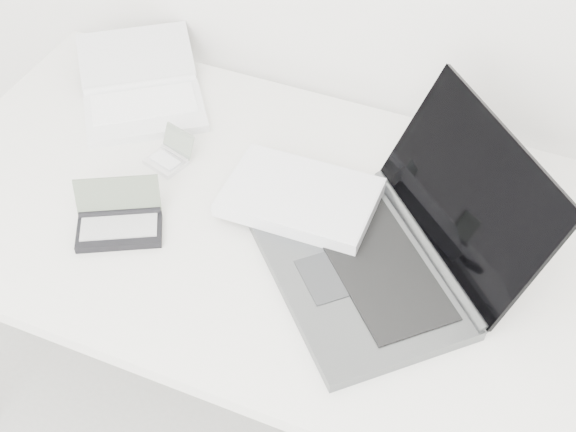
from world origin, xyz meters
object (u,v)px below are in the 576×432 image
at_px(laptop_large, 362,233).
at_px(palmtop_charcoal, 119,222).
at_px(desk, 310,245).
at_px(netbook_open_white, 142,95).

relative_size(laptop_large, palmtop_charcoal, 3.31).
bearing_deg(palmtop_charcoal, desk, -5.40).
bearing_deg(palmtop_charcoal, netbook_open_white, 85.43).
bearing_deg(desk, palmtop_charcoal, -157.06).
xyz_separation_m(laptop_large, netbook_open_white, (-0.60, 0.23, -0.02)).
xyz_separation_m(desk, palmtop_charcoal, (-0.34, -0.14, 0.06)).
xyz_separation_m(netbook_open_white, palmtop_charcoal, (0.16, -0.36, -0.00)).
height_order(desk, palmtop_charcoal, palmtop_charcoal).
distance_m(laptop_large, palmtop_charcoal, 0.46).
bearing_deg(netbook_open_white, palmtop_charcoal, -102.26).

